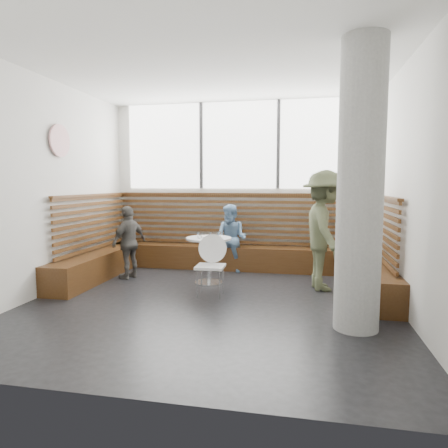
% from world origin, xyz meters
% --- Properties ---
extents(room, '(5.00, 5.00, 3.20)m').
position_xyz_m(room, '(0.00, 0.00, 1.60)').
color(room, silver).
rests_on(room, ground).
extents(booth, '(5.00, 2.50, 1.44)m').
position_xyz_m(booth, '(0.00, 1.77, 0.41)').
color(booth, '#3B220E').
rests_on(booth, ground).
extents(concrete_column, '(0.50, 0.50, 3.20)m').
position_xyz_m(concrete_column, '(1.85, -0.60, 1.60)').
color(concrete_column, gray).
rests_on(concrete_column, ground).
extents(wall_art, '(0.03, 0.50, 0.50)m').
position_xyz_m(wall_art, '(-2.46, 0.40, 2.30)').
color(wall_art, white).
rests_on(wall_art, room).
extents(cafe_table, '(0.74, 0.74, 0.76)m').
position_xyz_m(cafe_table, '(-0.27, 1.08, 0.55)').
color(cafe_table, silver).
rests_on(cafe_table, ground).
extents(cafe_chair, '(0.43, 0.42, 0.89)m').
position_xyz_m(cafe_chair, '(-0.08, 0.44, 0.52)').
color(cafe_chair, white).
rests_on(cafe_chair, ground).
extents(adult_man, '(0.91, 1.30, 1.85)m').
position_xyz_m(adult_man, '(1.56, 1.08, 0.92)').
color(adult_man, '#4B5237').
rests_on(adult_man, ground).
extents(child_back, '(0.71, 0.62, 1.26)m').
position_xyz_m(child_back, '(-0.06, 1.98, 0.63)').
color(child_back, '#6C93BC').
rests_on(child_back, ground).
extents(child_left, '(0.55, 0.80, 1.26)m').
position_xyz_m(child_left, '(-1.71, 1.18, 0.63)').
color(child_left, '#4C4945').
rests_on(child_left, ground).
extents(plate_near, '(0.19, 0.19, 0.01)m').
position_xyz_m(plate_near, '(-0.35, 1.15, 0.77)').
color(plate_near, white).
rests_on(plate_near, cafe_table).
extents(plate_far, '(0.22, 0.22, 0.02)m').
position_xyz_m(plate_far, '(-0.20, 1.22, 0.77)').
color(plate_far, white).
rests_on(plate_far, cafe_table).
extents(glass_left, '(0.07, 0.07, 0.10)m').
position_xyz_m(glass_left, '(-0.40, 0.98, 0.82)').
color(glass_left, white).
rests_on(glass_left, cafe_table).
extents(glass_mid, '(0.06, 0.06, 0.10)m').
position_xyz_m(glass_mid, '(-0.22, 1.02, 0.82)').
color(glass_mid, white).
rests_on(glass_mid, cafe_table).
extents(glass_right, '(0.07, 0.07, 0.11)m').
position_xyz_m(glass_right, '(-0.09, 1.06, 0.82)').
color(glass_right, white).
rests_on(glass_right, cafe_table).
extents(menu_card, '(0.25, 0.22, 0.00)m').
position_xyz_m(menu_card, '(-0.19, 0.89, 0.77)').
color(menu_card, '#A5C64C').
rests_on(menu_card, cafe_table).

